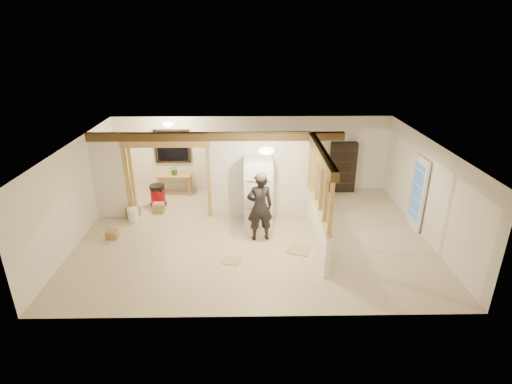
{
  "coord_description": "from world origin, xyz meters",
  "views": [
    {
      "loc": [
        -0.08,
        -9.4,
        5.13
      ],
      "look_at": [
        0.08,
        0.4,
        1.07
      ],
      "focal_mm": 28.0,
      "sensor_mm": 36.0,
      "label": 1
    }
  ],
  "objects_px": {
    "woman": "(260,207)",
    "work_table": "(175,184)",
    "refrigerator": "(258,191)",
    "bookshelf": "(343,167)",
    "shop_vac": "(158,195)"
  },
  "relations": [
    {
      "from": "woman",
      "to": "refrigerator",
      "type": "bearing_deg",
      "value": -98.98
    },
    {
      "from": "work_table",
      "to": "bookshelf",
      "type": "relative_size",
      "value": 0.64
    },
    {
      "from": "refrigerator",
      "to": "work_table",
      "type": "bearing_deg",
      "value": 141.41
    },
    {
      "from": "woman",
      "to": "work_table",
      "type": "relative_size",
      "value": 1.71
    },
    {
      "from": "refrigerator",
      "to": "woman",
      "type": "bearing_deg",
      "value": -88.7
    },
    {
      "from": "shop_vac",
      "to": "bookshelf",
      "type": "distance_m",
      "value": 6.04
    },
    {
      "from": "shop_vac",
      "to": "work_table",
      "type": "bearing_deg",
      "value": 67.35
    },
    {
      "from": "refrigerator",
      "to": "bookshelf",
      "type": "relative_size",
      "value": 1.11
    },
    {
      "from": "woman",
      "to": "work_table",
      "type": "height_order",
      "value": "woman"
    },
    {
      "from": "woman",
      "to": "work_table",
      "type": "xyz_separation_m",
      "value": [
        -2.72,
        3.13,
        -0.58
      ]
    },
    {
      "from": "woman",
      "to": "work_table",
      "type": "bearing_deg",
      "value": -59.29
    },
    {
      "from": "work_table",
      "to": "bookshelf",
      "type": "bearing_deg",
      "value": 2.66
    },
    {
      "from": "refrigerator",
      "to": "bookshelf",
      "type": "distance_m",
      "value": 3.65
    },
    {
      "from": "shop_vac",
      "to": "bookshelf",
      "type": "height_order",
      "value": "bookshelf"
    },
    {
      "from": "shop_vac",
      "to": "bookshelf",
      "type": "bearing_deg",
      "value": 9.91
    }
  ]
}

